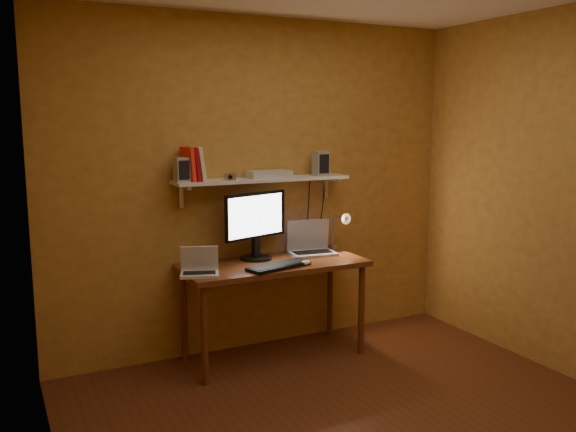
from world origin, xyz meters
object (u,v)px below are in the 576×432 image
desk (274,273)px  speaker_left (182,170)px  speaker_right (321,163)px  router (269,174)px  shelf_camera (230,177)px  desk_lamp (340,226)px  monitor (256,222)px  mouse (305,263)px  netbook (199,267)px  laptop (310,245)px  wall_shelf (263,180)px  keyboard (279,266)px

desk → speaker_left: size_ratio=7.95×
speaker_right → router: (-0.45, 0.01, -0.07)m
speaker_left → shelf_camera: 0.35m
desk_lamp → monitor: bearing=177.2°
mouse → speaker_right: bearing=32.1°
shelf_camera → speaker_left: bearing=168.5°
speaker_right → netbook: bearing=-166.9°
speaker_left → laptop: bearing=-4.8°
wall_shelf → shelf_camera: shelf_camera is taller
netbook → speaker_left: speaker_left is taller
speaker_left → desk_lamp: bearing=-5.5°
speaker_right → router: 0.46m
wall_shelf → netbook: (-0.62, -0.29, -0.55)m
laptop → router: (-0.35, 0.05, 0.58)m
monitor → speaker_right: 0.72m
desk → desk_lamp: size_ratio=3.73×
desk_lamp → speaker_right: speaker_right is taller
monitor → shelf_camera: bearing=174.6°
speaker_left → monitor: bearing=-5.3°
desk_lamp → speaker_right: bearing=159.2°
desk_lamp → shelf_camera: shelf_camera is taller
desk → speaker_right: bearing=20.0°
netbook → shelf_camera: bearing=52.9°
monitor → router: (0.13, 0.04, 0.36)m
wall_shelf → monitor: bearing=-156.8°
desk_lamp → router: size_ratio=1.16×
wall_shelf → speaker_right: size_ratio=7.30×
wall_shelf → speaker_left: bearing=-179.2°
speaker_left → speaker_right: bearing=-3.0°
monitor → netbook: size_ratio=1.80×
speaker_left → router: size_ratio=0.55×
desk → netbook: size_ratio=4.52×
netbook → desk_lamp: 1.30m
desk → wall_shelf: (0.00, 0.19, 0.69)m
mouse → monitor: bearing=111.1°
laptop → desk_lamp: (0.26, -0.03, 0.14)m
router → shelf_camera: bearing=-166.5°
netbook → mouse: (0.79, -0.08, -0.04)m
desk → shelf_camera: size_ratio=14.96×
shelf_camera → router: same height
desk → keyboard: bearing=-102.9°
keyboard → mouse: size_ratio=5.22×
laptop → keyboard: bearing=-135.9°
wall_shelf → shelf_camera: 0.31m
wall_shelf → desk_lamp: size_ratio=3.73×
mouse → speaker_right: 0.86m
speaker_right → router: size_ratio=0.59×
netbook → speaker_left: size_ratio=1.76×
laptop → shelf_camera: shelf_camera is taller
keyboard → speaker_left: 0.99m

